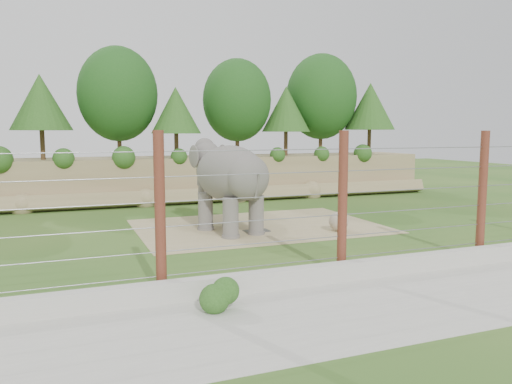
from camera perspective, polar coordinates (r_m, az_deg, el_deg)
name	(u,v)px	position (r m, az deg, el deg)	size (l,w,h in m)	color
ground	(276,242)	(18.16, 2.32, -5.72)	(90.00, 90.00, 0.00)	#2C591D
back_embankment	(199,132)	(29.91, -6.48, 6.83)	(30.00, 5.52, 8.77)	#8B7950
dirt_patch	(258,226)	(21.05, 0.27, -3.94)	(10.00, 7.00, 0.02)	tan
drain_grate	(256,231)	(19.97, 0.06, -4.46)	(1.00, 0.60, 0.03)	#262628
elephant	(230,187)	(19.62, -2.97, 0.56)	(1.91, 4.45, 3.61)	#5D5852
stone_ball	(339,221)	(20.21, 9.43, -3.33)	(0.78, 0.78, 0.78)	gray
retaining_wall	(351,271)	(13.80, 10.80, -8.82)	(26.00, 0.35, 0.50)	#B7B4AA
walkway	(397,303)	(12.31, 15.84, -12.11)	(26.00, 4.00, 0.01)	#B7B4AA
barrier_fence	(343,204)	(13.86, 9.86, -1.34)	(20.26, 0.26, 4.00)	#572216
walkway_shrub	(216,293)	(11.45, -4.54, -11.44)	(0.70, 0.70, 0.70)	#274F1B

